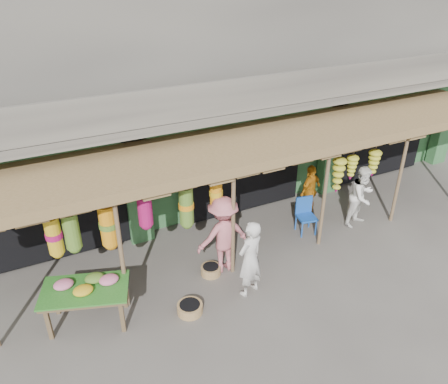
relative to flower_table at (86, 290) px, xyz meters
name	(u,v)px	position (x,y,z in m)	size (l,w,h in m)	color
ground	(282,250)	(4.79, 0.32, -0.80)	(80.00, 80.00, 0.00)	#514C47
building	(200,74)	(4.79, 5.19, 2.57)	(16.40, 6.80, 7.00)	gray
awning	(264,145)	(4.62, 1.13, 1.78)	(14.00, 2.70, 2.79)	brown
flower_table	(86,290)	(0.00, 0.00, 0.00)	(1.88, 1.45, 0.99)	brown
blue_chair	(305,213)	(5.80, 0.79, -0.26)	(0.54, 0.55, 0.97)	#1A4EAC
basket_mid	(190,308)	(1.87, -0.68, -0.70)	(0.53, 0.53, 0.20)	olive
basket_right	(211,270)	(2.79, 0.25, -0.70)	(0.46, 0.46, 0.21)	#9C7248
person_front	(250,259)	(3.27, -0.68, 0.10)	(0.66, 0.43, 1.80)	silver
person_right	(362,196)	(7.35, 0.41, 0.06)	(0.83, 0.65, 1.71)	white
person_vendor	(310,190)	(6.42, 1.45, -0.04)	(0.90, 0.37, 1.53)	#BE7111
person_shopper	(223,235)	(3.14, 0.32, 0.15)	(1.23, 0.71, 1.90)	#C36770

